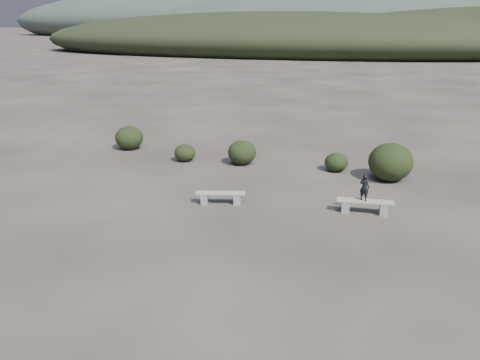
% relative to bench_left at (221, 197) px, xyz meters
% --- Properties ---
extents(ground, '(1200.00, 1200.00, 0.00)m').
position_rel_bench_left_xyz_m(ground, '(1.62, -3.78, -0.27)').
color(ground, '#2D2723').
rests_on(ground, ground).
extents(bench_left, '(1.81, 0.89, 0.45)m').
position_rel_bench_left_xyz_m(bench_left, '(0.00, 0.00, 0.00)').
color(bench_left, slate).
rests_on(bench_left, ground).
extents(bench_right, '(1.96, 0.65, 0.48)m').
position_rel_bench_left_xyz_m(bench_right, '(5.02, 0.81, 0.02)').
color(bench_right, slate).
rests_on(bench_right, ground).
extents(seated_person, '(0.40, 0.33, 0.94)m').
position_rel_bench_left_xyz_m(seated_person, '(4.96, 0.80, 0.68)').
color(seated_person, black).
rests_on(seated_person, bench_right).
extents(shrub_a, '(1.00, 1.00, 0.82)m').
position_rel_bench_left_xyz_m(shrub_a, '(-3.66, 4.65, 0.14)').
color(shrub_a, black).
rests_on(shrub_a, ground).
extents(shrub_b, '(1.31, 1.31, 1.12)m').
position_rel_bench_left_xyz_m(shrub_b, '(-0.93, 5.06, 0.29)').
color(shrub_b, black).
rests_on(shrub_b, ground).
extents(shrub_c, '(1.03, 1.03, 0.83)m').
position_rel_bench_left_xyz_m(shrub_c, '(3.38, 5.42, 0.14)').
color(shrub_c, black).
rests_on(shrub_c, ground).
extents(shrub_d, '(1.81, 1.81, 1.58)m').
position_rel_bench_left_xyz_m(shrub_d, '(5.67, 4.88, 0.52)').
color(shrub_d, black).
rests_on(shrub_d, ground).
extents(shrub_f, '(1.43, 1.43, 1.21)m').
position_rel_bench_left_xyz_m(shrub_f, '(-7.37, 5.74, 0.34)').
color(shrub_f, black).
rests_on(shrub_f, ground).
extents(mountain_ridges, '(500.00, 400.00, 56.00)m').
position_rel_bench_left_xyz_m(mountain_ridges, '(-5.86, 335.28, 10.57)').
color(mountain_ridges, black).
rests_on(mountain_ridges, ground).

